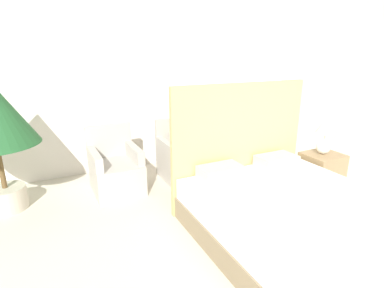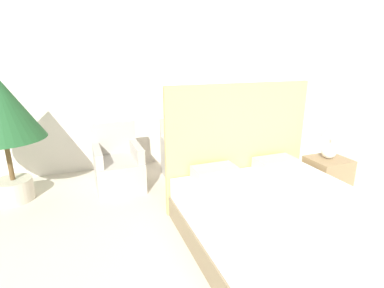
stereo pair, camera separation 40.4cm
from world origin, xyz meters
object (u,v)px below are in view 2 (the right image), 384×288
object	(u,v)px
potted_palm	(0,113)
armchair_near_window_left	(119,169)
armchair_near_window_right	(186,160)
nightstand	(326,177)
bed	(281,216)
table_lamp	(331,137)

from	to	relation	value
potted_palm	armchair_near_window_left	bearing A→B (deg)	-3.33
armchair_near_window_right	nightstand	distance (m)	2.03
nightstand	armchair_near_window_left	bearing A→B (deg)	154.08
bed	table_lamp	xyz separation A→B (m)	(1.24, 0.69, 0.54)
armchair_near_window_right	table_lamp	xyz separation A→B (m)	(1.58, -1.25, 0.56)
armchair_near_window_left	bed	bearing A→B (deg)	-55.53
bed	potted_palm	bearing A→B (deg)	143.59
bed	armchair_near_window_left	distance (m)	2.37
armchair_near_window_left	potted_palm	bearing A→B (deg)	175.73
armchair_near_window_right	nightstand	size ratio (longest dim) A/B	1.68
bed	armchair_near_window_left	xyz separation A→B (m)	(-1.38, 1.94, -0.02)
bed	armchair_near_window_left	bearing A→B (deg)	125.41
potted_palm	armchair_near_window_right	bearing A→B (deg)	-1.89
armchair_near_window_right	nightstand	world-z (taller)	armchair_near_window_right
armchair_near_window_left	potted_palm	distance (m)	1.63
armchair_near_window_left	armchair_near_window_right	world-z (taller)	same
table_lamp	nightstand	bearing A→B (deg)	-91.26
potted_palm	table_lamp	distance (m)	4.20
nightstand	armchair_near_window_right	bearing A→B (deg)	141.18
armchair_near_window_left	table_lamp	bearing A→B (deg)	-26.51
bed	table_lamp	bearing A→B (deg)	28.95
armchair_near_window_left	table_lamp	world-z (taller)	table_lamp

